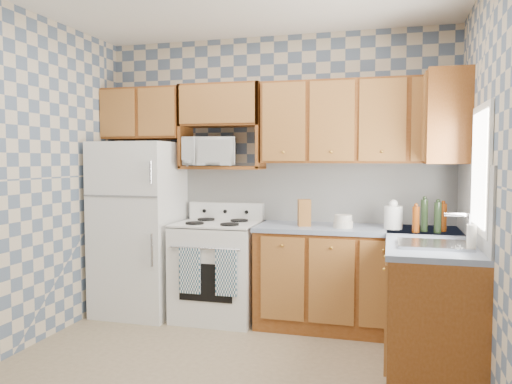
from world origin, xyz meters
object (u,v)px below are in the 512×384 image
at_px(stove_body, 218,271).
at_px(microwave, 210,152).
at_px(refrigerator, 139,228).
at_px(electric_kettle, 393,218).

height_order(stove_body, microwave, microwave).
relative_size(refrigerator, stove_body, 1.87).
relative_size(stove_body, microwave, 1.80).
relative_size(microwave, electric_kettle, 2.55).
xyz_separation_m(refrigerator, microwave, (0.69, 0.13, 0.75)).
xyz_separation_m(refrigerator, stove_body, (0.80, 0.03, -0.39)).
height_order(refrigerator, stove_body, refrigerator).
bearing_deg(electric_kettle, microwave, 175.65).
relative_size(refrigerator, electric_kettle, 8.58).
bearing_deg(refrigerator, microwave, 10.52).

